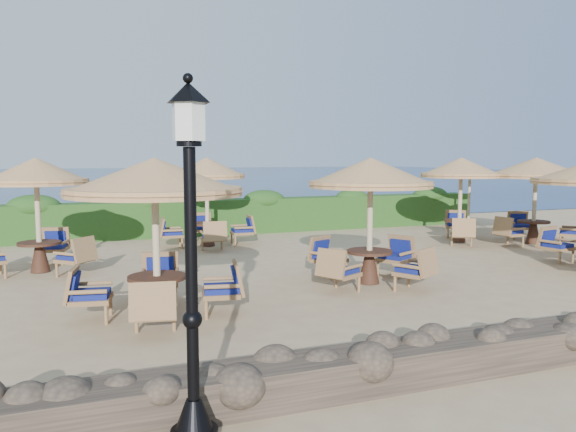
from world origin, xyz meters
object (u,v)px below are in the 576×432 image
Objects in this scene: cafe_set_5 at (461,180)px; cafe_set_6 at (536,182)px; extra_parasol at (470,171)px; cafe_set_4 at (207,191)px; cafe_set_3 at (37,196)px; cafe_set_0 at (155,207)px; cafe_set_1 at (370,200)px; lamp_post at (192,281)px.

cafe_set_5 is 2.22m from cafe_set_6.
extra_parasol is 9.93m from cafe_set_4.
extra_parasol is at bearing 83.82° from cafe_set_6.
cafe_set_3 is 0.98× the size of cafe_set_5.
cafe_set_0 is at bearing -152.86° from cafe_set_5.
cafe_set_5 is at bearing -14.84° from cafe_set_4.
extra_parasol is 10.25m from cafe_set_1.
cafe_set_4 is (4.48, 2.40, -0.12)m from cafe_set_3.
cafe_set_6 is at bearing -28.52° from cafe_set_5.
cafe_set_1 and cafe_set_5 have the same top height.
lamp_post is 9.29m from cafe_set_3.
extra_parasol is 0.83× the size of cafe_set_0.
cafe_set_0 is 4.64m from cafe_set_1.
cafe_set_0 and cafe_set_6 have the same top height.
lamp_post is 7.20m from cafe_set_1.
cafe_set_6 reaches higher than extra_parasol.
cafe_set_1 is (4.53, 1.00, -0.08)m from cafe_set_0.
cafe_set_3 is 0.95× the size of cafe_set_4.
cafe_set_6 is at bearing -2.72° from cafe_set_3.
cafe_set_1 and cafe_set_4 have the same top height.
extra_parasol is at bearing 46.90° from cafe_set_5.
cafe_set_3 is 0.95× the size of cafe_set_6.
lamp_post reaches higher than cafe_set_0.
cafe_set_1 is 7.57m from cafe_set_3.
cafe_set_0 is 5.16m from cafe_set_3.
extra_parasol is 14.51m from cafe_set_0.
lamp_post reaches higher than cafe_set_1.
cafe_set_3 reaches higher than extra_parasol.
cafe_set_3 is (-6.58, 3.74, 0.01)m from cafe_set_1.
lamp_post is 17.41m from extra_parasol.
extra_parasol is 14.69m from cafe_set_3.
lamp_post is 1.23× the size of cafe_set_3.
cafe_set_5 is (10.27, 9.51, 0.39)m from lamp_post.
cafe_set_1 is 8.04m from cafe_set_6.
cafe_set_1 is at bearing -139.69° from extra_parasol.
lamp_post reaches higher than cafe_set_5.
cafe_set_0 is at bearing -161.20° from cafe_set_6.
cafe_set_1 is 1.04× the size of cafe_set_3.
cafe_set_0 is at bearing 86.65° from lamp_post.
cafe_set_4 reaches higher than extra_parasol.
cafe_set_5 is (7.58, -2.01, 0.28)m from cafe_set_4.
cafe_set_0 is 7.55m from cafe_set_4.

